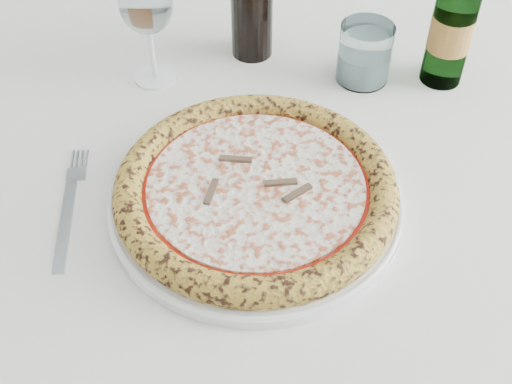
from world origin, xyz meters
TOP-DOWN VIEW (x-y plane):
  - dining_table at (-0.01, 0.17)m, footprint 1.39×0.83m
  - plate at (-0.01, 0.07)m, footprint 0.35×0.35m
  - pizza at (-0.01, 0.07)m, footprint 0.34×0.34m
  - fork at (-0.23, 0.07)m, footprint 0.03×0.20m
  - wine_glass at (-0.14, 0.33)m, footprint 0.07×0.07m
  - tumbler at (0.16, 0.32)m, footprint 0.08×0.08m
  - beer_bottle at (0.28, 0.31)m, footprint 0.06×0.06m

SIDE VIEW (x-z plane):
  - dining_table at x=-0.01m, z-range 0.29..1.04m
  - fork at x=-0.23m, z-range 0.76..0.76m
  - plate at x=-0.01m, z-range 0.76..0.77m
  - pizza at x=-0.01m, z-range 0.77..0.80m
  - tumbler at x=0.16m, z-range 0.75..0.84m
  - beer_bottle at x=0.28m, z-range 0.73..0.96m
  - wine_glass at x=-0.14m, z-range 0.79..0.96m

